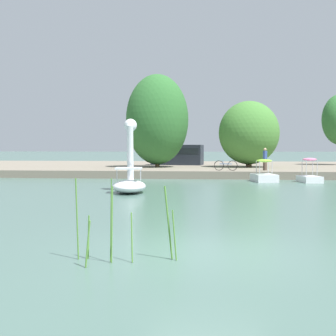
% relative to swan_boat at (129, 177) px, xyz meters
% --- Properties ---
extents(ground_plane, '(562.77, 562.77, 0.00)m').
position_rel_swan_boat_xyz_m(ground_plane, '(3.98, -12.47, -0.75)').
color(ground_plane, '#47665B').
extents(shore_bank_far, '(111.38, 24.73, 0.54)m').
position_rel_swan_boat_xyz_m(shore_bank_far, '(3.98, 22.29, -0.48)').
color(shore_bank_far, slate).
rests_on(shore_bank_far, ground_plane).
extents(swan_boat, '(1.91, 3.01, 3.61)m').
position_rel_swan_boat_xyz_m(swan_boat, '(0.00, 0.00, 0.00)').
color(swan_boat, white).
rests_on(swan_boat, ground_plane).
extents(pedal_boat_lime, '(1.67, 2.39, 1.44)m').
position_rel_swan_boat_xyz_m(pedal_boat_lime, '(7.22, 8.12, -0.37)').
color(pedal_boat_lime, white).
rests_on(pedal_boat_lime, ground_plane).
extents(pedal_boat_pink, '(1.41, 2.03, 1.53)m').
position_rel_swan_boat_xyz_m(pedal_boat_pink, '(9.99, 7.80, -0.35)').
color(pedal_boat_pink, white).
rests_on(pedal_boat_pink, ground_plane).
extents(tree_willow_near_path, '(6.55, 6.42, 7.79)m').
position_rel_swan_boat_xyz_m(tree_willow_near_path, '(-0.79, 16.71, 3.80)').
color(tree_willow_near_path, brown).
rests_on(tree_willow_near_path, shore_bank_far).
extents(tree_willow_overhanging, '(7.12, 7.10, 5.56)m').
position_rel_swan_boat_xyz_m(tree_willow_overhanging, '(6.89, 17.57, 2.68)').
color(tree_willow_overhanging, brown).
rests_on(tree_willow_overhanging, shore_bank_far).
extents(person_on_path, '(0.30, 0.30, 1.61)m').
position_rel_swan_boat_xyz_m(person_on_path, '(7.65, 11.79, 0.63)').
color(person_on_path, '#47382D').
rests_on(person_on_path, shore_bank_far).
extents(bicycle_parked, '(1.68, 0.29, 0.73)m').
position_rel_swan_boat_xyz_m(bicycle_parked, '(4.84, 11.35, 0.15)').
color(bicycle_parked, black).
rests_on(bicycle_parked, shore_bank_far).
extents(parked_van, '(5.03, 2.52, 1.91)m').
position_rel_swan_boat_xyz_m(parked_van, '(0.44, 22.15, 0.83)').
color(parked_van, '#1E232D').
rests_on(parked_van, shore_bank_far).
extents(reed_clump_foreground, '(1.94, 0.84, 1.59)m').
position_rel_swan_boat_xyz_m(reed_clump_foreground, '(2.41, -13.39, -0.13)').
color(reed_clump_foreground, '#568E38').
rests_on(reed_clump_foreground, ground_plane).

